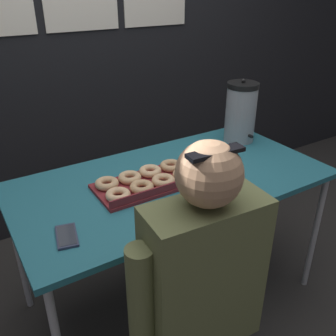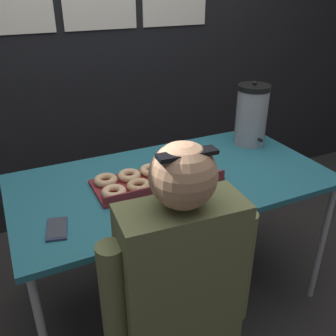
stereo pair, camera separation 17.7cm
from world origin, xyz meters
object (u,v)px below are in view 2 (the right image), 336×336
at_px(person_seated, 180,314).
at_px(cell_phone, 57,229).
at_px(donut_box, 154,178).
at_px(coffee_urn, 251,115).

bearing_deg(person_seated, cell_phone, -49.92).
bearing_deg(donut_box, coffee_urn, 15.88).
xyz_separation_m(donut_box, coffee_urn, (0.69, 0.20, 0.15)).
bearing_deg(person_seated, coffee_urn, -132.89).
height_order(donut_box, cell_phone, donut_box).
bearing_deg(coffee_urn, cell_phone, -162.07).
relative_size(donut_box, person_seated, 0.49).
bearing_deg(donut_box, cell_phone, -159.72).
xyz_separation_m(coffee_urn, cell_phone, (-1.18, -0.38, -0.17)).
distance_m(coffee_urn, cell_phone, 1.25).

